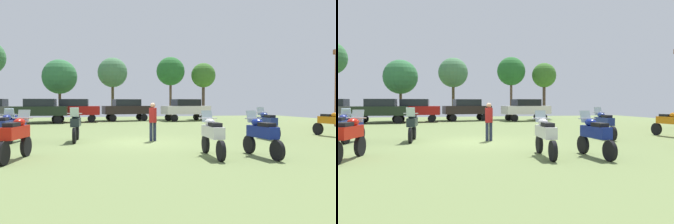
# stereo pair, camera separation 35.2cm
# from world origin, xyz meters

# --- Properties ---
(ground_plane) EXTENTS (44.00, 52.00, 0.02)m
(ground_plane) POSITION_xyz_m (0.00, 0.00, 0.01)
(ground_plane) COLOR olive
(motorcycle_1) EXTENTS (0.62, 2.16, 1.45)m
(motorcycle_1) POSITION_xyz_m (3.10, -4.82, 0.73)
(motorcycle_1) COLOR black
(motorcycle_1) RESTS_ON ground
(motorcycle_3) EXTENTS (0.73, 2.10, 1.46)m
(motorcycle_3) POSITION_xyz_m (-5.22, 1.14, 0.74)
(motorcycle_3) COLOR black
(motorcycle_3) RESTS_ON ground
(motorcycle_4) EXTENTS (0.74, 2.20, 1.49)m
(motorcycle_4) POSITION_xyz_m (-4.31, -3.74, 0.75)
(motorcycle_4) COLOR black
(motorcycle_4) RESTS_ON ground
(motorcycle_5) EXTENTS (0.62, 2.27, 1.49)m
(motorcycle_5) POSITION_xyz_m (6.02, -0.03, 0.75)
(motorcycle_5) COLOR black
(motorcycle_5) RESTS_ON ground
(motorcycle_6) EXTENTS (0.68, 2.23, 1.48)m
(motorcycle_6) POSITION_xyz_m (9.75, 0.20, 0.75)
(motorcycle_6) COLOR black
(motorcycle_6) RESTS_ON ground
(motorcycle_8) EXTENTS (0.62, 2.27, 1.45)m
(motorcycle_8) POSITION_xyz_m (1.59, -4.43, 0.74)
(motorcycle_8) COLOR black
(motorcycle_8) RESTS_ON ground
(motorcycle_9) EXTENTS (0.62, 2.26, 1.48)m
(motorcycle_9) POSITION_xyz_m (-5.40, -0.06, 0.75)
(motorcycle_9) COLOR black
(motorcycle_9) RESTS_ON ground
(motorcycle_10) EXTENTS (0.62, 2.22, 1.51)m
(motorcycle_10) POSITION_xyz_m (-2.74, 0.89, 0.76)
(motorcycle_10) COLOR black
(motorcycle_10) RESTS_ON ground
(car_1) EXTENTS (4.52, 2.44, 2.00)m
(car_1) POSITION_xyz_m (6.66, 15.52, 1.19)
(car_1) COLOR black
(car_1) RESTS_ON ground
(car_3) EXTENTS (4.40, 2.05, 2.00)m
(car_3) POSITION_xyz_m (-3.29, 15.90, 1.19)
(car_3) COLOR black
(car_3) RESTS_ON ground
(car_4) EXTENTS (4.52, 2.42, 2.00)m
(car_4) POSITION_xyz_m (1.35, 16.92, 1.19)
(car_4) COLOR black
(car_4) RESTS_ON ground
(car_5) EXTENTS (4.39, 2.02, 2.00)m
(car_5) POSITION_xyz_m (-5.94, 14.87, 1.19)
(car_5) COLOR black
(car_5) RESTS_ON ground
(person_1) EXTENTS (0.38, 0.38, 1.70)m
(person_1) POSITION_xyz_m (0.58, 0.25, 1.01)
(person_1) COLOR #252C47
(person_1) RESTS_ON ground
(tree_1) EXTENTS (2.94, 2.94, 6.42)m
(tree_1) POSITION_xyz_m (6.24, 19.73, 4.93)
(tree_1) COLOR brown
(tree_1) RESTS_ON ground
(tree_2) EXTENTS (2.90, 2.90, 6.10)m
(tree_2) POSITION_xyz_m (0.24, 19.17, 4.63)
(tree_2) COLOR brown
(tree_2) RESTS_ON ground
(tree_4) EXTENTS (3.21, 3.21, 5.71)m
(tree_4) POSITION_xyz_m (-4.70, 18.63, 4.11)
(tree_4) COLOR brown
(tree_4) RESTS_ON ground
(tree_6) EXTENTS (2.55, 2.55, 5.82)m
(tree_6) POSITION_xyz_m (9.65, 19.19, 4.51)
(tree_6) COLOR #4C392E
(tree_6) RESTS_ON ground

